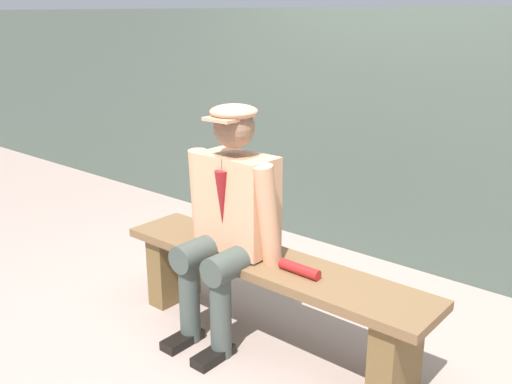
# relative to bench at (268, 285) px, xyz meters

# --- Properties ---
(ground_plane) EXTENTS (30.00, 30.00, 0.00)m
(ground_plane) POSITION_rel_bench_xyz_m (0.00, 0.00, -0.33)
(ground_plane) COLOR gray
(bench) EXTENTS (1.82, 0.37, 0.48)m
(bench) POSITION_rel_bench_xyz_m (0.00, 0.00, 0.00)
(bench) COLOR brown
(bench) RESTS_ON ground
(seated_man) EXTENTS (0.59, 0.56, 1.26)m
(seated_man) POSITION_rel_bench_xyz_m (0.21, 0.06, 0.36)
(seated_man) COLOR tan
(seated_man) RESTS_ON ground
(rolled_magazine) EXTENTS (0.23, 0.06, 0.05)m
(rolled_magazine) POSITION_rel_bench_xyz_m (-0.22, 0.04, 0.17)
(rolled_magazine) COLOR #B21E1E
(rolled_magazine) RESTS_ON bench
(stadium_wall) EXTENTS (12.00, 0.24, 1.73)m
(stadium_wall) POSITION_rel_bench_xyz_m (0.00, -1.47, 0.54)
(stadium_wall) COLOR #47534A
(stadium_wall) RESTS_ON ground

